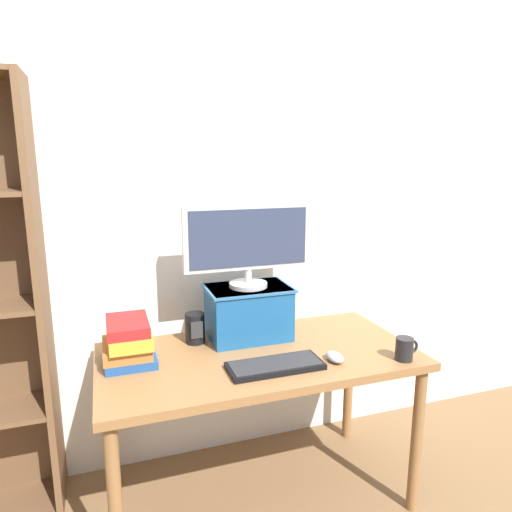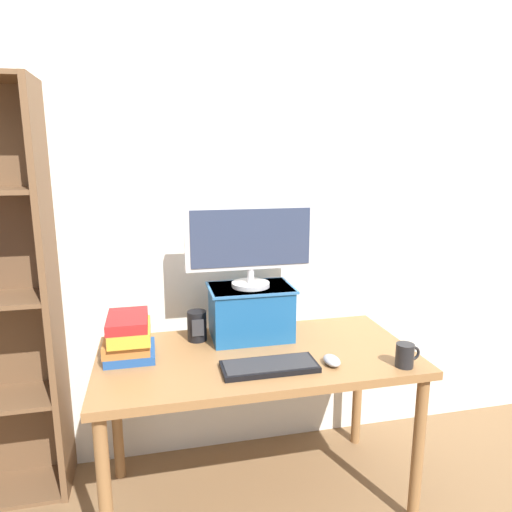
{
  "view_description": "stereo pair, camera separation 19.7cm",
  "coord_description": "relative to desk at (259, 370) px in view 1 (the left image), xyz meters",
  "views": [
    {
      "loc": [
        -0.61,
        -1.75,
        1.55
      ],
      "look_at": [
        0.01,
        0.07,
        1.14
      ],
      "focal_mm": 32.0,
      "sensor_mm": 36.0,
      "label": 1
    },
    {
      "loc": [
        -0.42,
        -1.81,
        1.55
      ],
      "look_at": [
        0.01,
        0.07,
        1.14
      ],
      "focal_mm": 32.0,
      "sensor_mm": 36.0,
      "label": 2
    }
  ],
  "objects": [
    {
      "name": "ground_plane",
      "position": [
        0.0,
        0.0,
        -0.64
      ],
      "size": [
        12.0,
        12.0,
        0.0
      ],
      "primitive_type": "plane",
      "color": "brown"
    },
    {
      "name": "riser_box",
      "position": [
        0.01,
        0.19,
        0.21
      ],
      "size": [
        0.39,
        0.27,
        0.25
      ],
      "color": "#195189",
      "rests_on": "desk"
    },
    {
      "name": "computer_mouse",
      "position": [
        0.27,
        -0.18,
        0.1
      ],
      "size": [
        0.06,
        0.1,
        0.04
      ],
      "color": "#99999E",
      "rests_on": "desk"
    },
    {
      "name": "keyboard",
      "position": [
        0.01,
        -0.16,
        0.09
      ],
      "size": [
        0.39,
        0.16,
        0.02
      ],
      "color": "black",
      "rests_on": "desk"
    },
    {
      "name": "desk_speaker",
      "position": [
        -0.24,
        0.2,
        0.15
      ],
      "size": [
        0.09,
        0.09,
        0.14
      ],
      "color": "black",
      "rests_on": "desk"
    },
    {
      "name": "computer_monitor",
      "position": [
        0.01,
        0.18,
        0.54
      ],
      "size": [
        0.6,
        0.18,
        0.38
      ],
      "color": "#B7B7BA",
      "rests_on": "riser_box"
    },
    {
      "name": "back_wall",
      "position": [
        0.0,
        0.47,
        0.66
      ],
      "size": [
        7.0,
        0.08,
        2.6
      ],
      "color": "silver",
      "rests_on": "ground_plane"
    },
    {
      "name": "desk",
      "position": [
        0.0,
        0.0,
        0.0
      ],
      "size": [
        1.36,
        0.68,
        0.72
      ],
      "color": "olive",
      "rests_on": "ground_plane"
    },
    {
      "name": "book_stack",
      "position": [
        -0.54,
        0.09,
        0.17
      ],
      "size": [
        0.21,
        0.25,
        0.18
      ],
      "color": "navy",
      "rests_on": "desk"
    },
    {
      "name": "coffee_mug",
      "position": [
        0.56,
        -0.26,
        0.13
      ],
      "size": [
        0.1,
        0.07,
        0.1
      ],
      "color": "black",
      "rests_on": "desk"
    }
  ]
}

